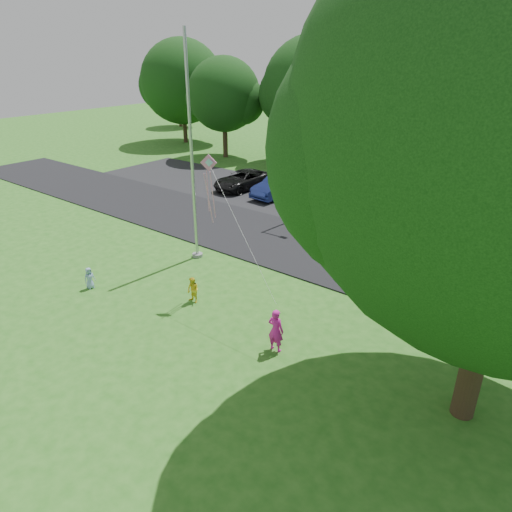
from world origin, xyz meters
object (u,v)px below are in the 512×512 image
Objects in this scene: flagpole at (193,172)px; trash_can at (388,233)px; kite at (210,176)px; woman at (276,330)px; street_lamp at (298,164)px; child_blue at (89,278)px; child_yellow at (193,290)px.

trash_can is at bearing 48.43° from flagpole.
woman is at bearing -48.94° from kite.
flagpole is 1.76× the size of street_lamp.
street_lamp is 6.11× the size of child_blue.
kite is (-3.42, -9.46, 4.36)m from trash_can.
child_blue is at bearing -122.22° from trash_can.
child_yellow is (2.96, -3.23, -3.63)m from flagpole.
street_lamp is 12.73m from woman.
trash_can is at bearing 2.98° from street_lamp.
woman is 1.45× the size of child_yellow.
trash_can is 11.15m from child_yellow.
woman is (0.85, -11.15, 0.25)m from trash_can.
child_yellow is at bearing -12.34° from woman.
trash_can is 0.67× the size of woman.
child_blue is 0.20× the size of kite.
kite is at bearing -26.38° from woman.
flagpole is 8.96m from woman.
flagpole is 2.15× the size of kite.
kite reaches higher than trash_can.
woman is at bearing -85.63° from trash_can.
kite is at bearing -34.48° from flagpole.
woman is at bearing -27.37° from flagpole.
child_yellow is at bearing -124.20° from kite.
child_blue is (-7.80, -12.38, -0.06)m from trash_can.
woman is (6.23, -10.79, -2.64)m from street_lamp.
flagpole is at bearing -131.57° from trash_can.
flagpole reaches higher than child_blue.
kite is (3.09, -2.12, 0.72)m from flagpole.
child_yellow is (1.83, -10.21, -2.88)m from street_lamp.
child_yellow is 4.62m from child_blue.
street_lamp is 5.49× the size of trash_can.
trash_can is at bearing -26.62° from child_blue.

